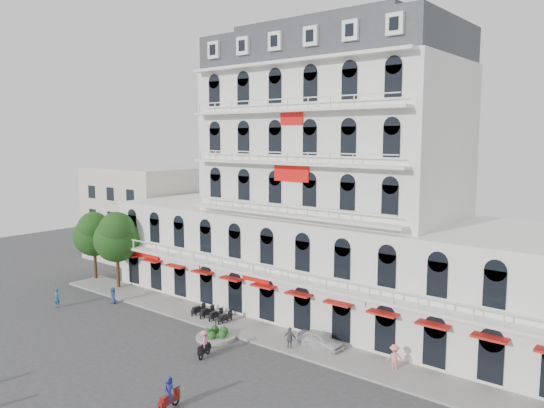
{
  "coord_description": "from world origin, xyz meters",
  "views": [
    {
      "loc": [
        25.92,
        -22.67,
        15.91
      ],
      "look_at": [
        -0.49,
        10.0,
        10.59
      ],
      "focal_mm": 35.0,
      "sensor_mm": 36.0,
      "label": 1
    }
  ],
  "objects": [
    {
      "name": "traffic_island",
      "position": [
        -3.0,
        6.0,
        0.26
      ],
      "size": [
        3.2,
        3.2,
        1.6
      ],
      "color": "gray",
      "rests_on": "ground"
    },
    {
      "name": "tree_west_outer",
      "position": [
        -25.95,
        9.98,
        5.35
      ],
      "size": [
        4.5,
        4.48,
        7.76
      ],
      "color": "#382314",
      "rests_on": "ground"
    },
    {
      "name": "pedestrian_far",
      "position": [
        -20.0,
        2.04,
        0.94
      ],
      "size": [
        0.8,
        0.67,
        1.88
      ],
      "primitive_type": "imported",
      "rotation": [
        0.0,
        0.0,
        0.38
      ],
      "color": "#275375",
      "rests_on": "ground"
    },
    {
      "name": "parked_car",
      "position": [
        4.56,
        9.5,
        0.65
      ],
      "size": [
        3.85,
        1.57,
        1.31
      ],
      "primitive_type": "imported",
      "rotation": [
        0.0,
        0.0,
        1.56
      ],
      "color": "silver",
      "rests_on": "ground"
    },
    {
      "name": "rider_center",
      "position": [
        -1.11,
        2.92,
        1.04
      ],
      "size": [
        0.86,
        1.65,
        2.01
      ],
      "rotation": [
        0.0,
        0.0,
        5.04
      ],
      "color": "black",
      "rests_on": "ground"
    },
    {
      "name": "parked_scooter_row",
      "position": [
        -6.35,
        8.8,
        0.0
      ],
      "size": [
        4.4,
        1.8,
        1.1
      ],
      "primitive_type": null,
      "color": "black",
      "rests_on": "ground"
    },
    {
      "name": "ground",
      "position": [
        0.0,
        0.0,
        0.0
      ],
      "size": [
        120.0,
        120.0,
        0.0
      ],
      "primitive_type": "plane",
      "color": "#38383A",
      "rests_on": "ground"
    },
    {
      "name": "tree_west_inner",
      "position": [
        -20.95,
        9.48,
        5.68
      ],
      "size": [
        4.76,
        4.76,
        8.25
      ],
      "color": "#382314",
      "rests_on": "ground"
    },
    {
      "name": "pedestrian_right",
      "position": [
        10.68,
        9.5,
        0.93
      ],
      "size": [
        1.37,
        1.27,
        1.85
      ],
      "primitive_type": "imported",
      "rotation": [
        0.0,
        0.0,
        3.79
      ],
      "color": "pink",
      "rests_on": "ground"
    },
    {
      "name": "main_building",
      "position": [
        0.0,
        18.0,
        9.96
      ],
      "size": [
        45.0,
        15.0,
        25.8
      ],
      "color": "silver",
      "rests_on": "ground"
    },
    {
      "name": "pedestrian_left",
      "position": [
        -17.01,
        6.13,
        0.8
      ],
      "size": [
        0.84,
        0.61,
        1.6
      ],
      "primitive_type": "imported",
      "rotation": [
        0.0,
        0.0,
        -0.14
      ],
      "color": "navy",
      "rests_on": "ground"
    },
    {
      "name": "flank_building_west",
      "position": [
        -30.0,
        20.0,
        6.0
      ],
      "size": [
        14.0,
        10.0,
        12.0
      ],
      "primitive_type": "cube",
      "color": "beige",
      "rests_on": "ground"
    },
    {
      "name": "rider_east",
      "position": [
        2.71,
        -3.6,
        1.01
      ],
      "size": [
        0.58,
        1.7,
        2.06
      ],
      "rotation": [
        0.0,
        0.0,
        1.67
      ],
      "color": "maroon",
      "rests_on": "ground"
    },
    {
      "name": "sidewalk",
      "position": [
        0.0,
        9.0,
        0.08
      ],
      "size": [
        53.0,
        4.0,
        0.16
      ],
      "primitive_type": "cube",
      "color": "gray",
      "rests_on": "ground"
    },
    {
      "name": "pedestrian_mid",
      "position": [
        2.99,
        7.84,
        0.89
      ],
      "size": [
        1.1,
        0.6,
        1.77
      ],
      "primitive_type": "imported",
      "rotation": [
        0.0,
        0.0,
        3.31
      ],
      "color": "#58565E",
      "rests_on": "ground"
    }
  ]
}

